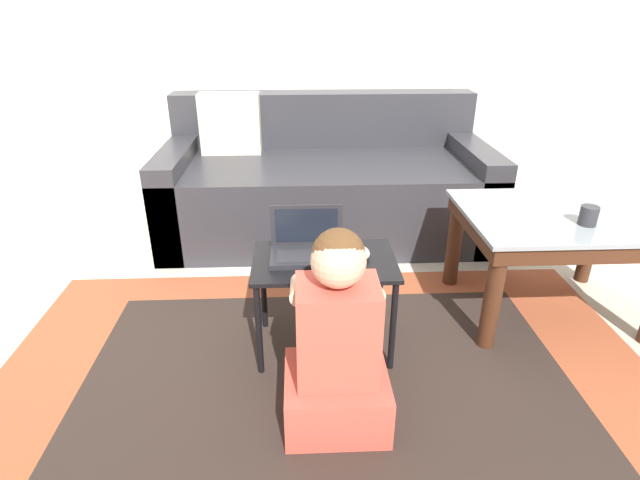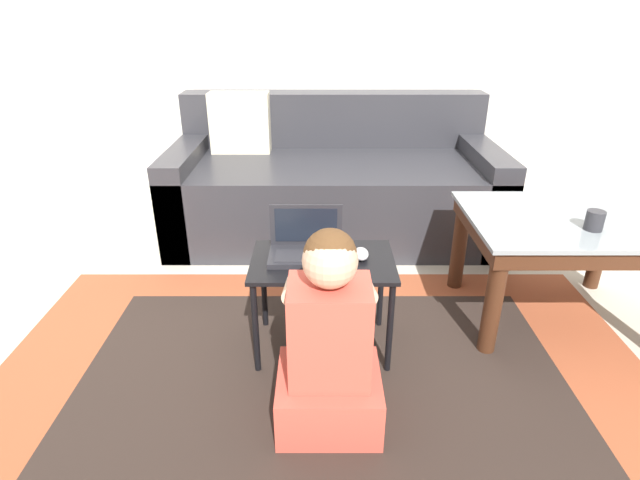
% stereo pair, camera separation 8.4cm
% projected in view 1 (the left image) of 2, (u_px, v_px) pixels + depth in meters
% --- Properties ---
extents(ground_plane, '(16.00, 16.00, 0.00)m').
position_uv_depth(ground_plane, '(317.00, 344.00, 2.10)').
color(ground_plane, beige).
extents(wall_back, '(9.00, 0.06, 2.50)m').
position_uv_depth(wall_back, '(305.00, 12.00, 3.10)').
color(wall_back, silver).
rests_on(wall_back, ground_plane).
extents(area_rug, '(2.55, 1.63, 0.01)m').
position_uv_depth(area_rug, '(327.00, 379.00, 1.90)').
color(area_rug, '#9E4C2D').
rests_on(area_rug, ground_plane).
extents(couch, '(1.91, 0.93, 0.82)m').
position_uv_depth(couch, '(324.00, 185.00, 3.07)').
color(couch, '#2D2D33').
rests_on(couch, ground_plane).
extents(coffee_table, '(0.80, 0.64, 0.49)m').
position_uv_depth(coffee_table, '(555.00, 230.00, 2.16)').
color(coffee_table, gray).
rests_on(coffee_table, ground_plane).
extents(laptop_desk, '(0.55, 0.35, 0.41)m').
position_uv_depth(laptop_desk, '(324.00, 272.00, 1.93)').
color(laptop_desk, black).
rests_on(laptop_desk, ground_plane).
extents(laptop, '(0.28, 0.18, 0.19)m').
position_uv_depth(laptop, '(307.00, 249.00, 1.91)').
color(laptop, '#232328').
rests_on(laptop, laptop_desk).
extents(computer_mouse, '(0.06, 0.09, 0.04)m').
position_uv_depth(computer_mouse, '(362.00, 253.00, 1.91)').
color(computer_mouse, silver).
rests_on(computer_mouse, laptop_desk).
extents(person_seated, '(0.34, 0.40, 0.71)m').
position_uv_depth(person_seated, '(337.00, 347.00, 1.59)').
color(person_seated, '#CC4C3D').
rests_on(person_seated, ground_plane).
extents(cup_on_table, '(0.07, 0.07, 0.08)m').
position_uv_depth(cup_on_table, '(589.00, 216.00, 2.00)').
color(cup_on_table, '#2D2D33').
rests_on(cup_on_table, coffee_table).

